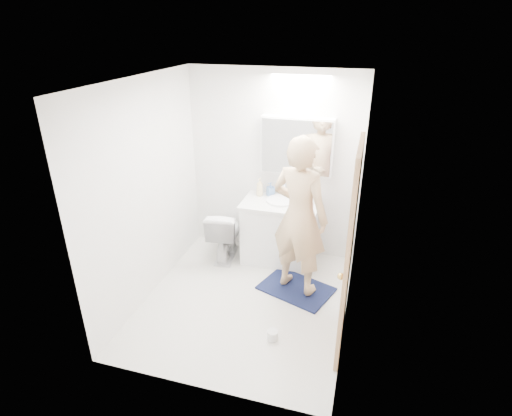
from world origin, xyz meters
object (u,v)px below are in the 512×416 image
(vanity_cabinet, at_px, (279,233))
(toothbrush_cup, at_px, (301,196))
(toilet, at_px, (225,233))
(toilet_paper_roll, at_px, (272,335))
(soap_bottle_b, at_px, (271,189))
(soap_bottle_a, at_px, (260,187))
(person, at_px, (300,217))
(medicine_cabinet, at_px, (297,146))

(vanity_cabinet, distance_m, toothbrush_cup, 0.55)
(toilet, distance_m, toilet_paper_roll, 1.70)
(soap_bottle_b, relative_size, toothbrush_cup, 1.64)
(soap_bottle_a, bearing_deg, person, -48.72)
(person, height_order, soap_bottle_a, person)
(toilet_paper_roll, bearing_deg, toilet, 125.97)
(vanity_cabinet, relative_size, toilet_paper_roll, 8.18)
(vanity_cabinet, height_order, soap_bottle_a, soap_bottle_a)
(toilet, relative_size, toothbrush_cup, 6.26)
(toilet, height_order, toilet_paper_roll, toilet)
(medicine_cabinet, distance_m, person, 1.00)
(toilet, bearing_deg, toilet_paper_roll, 118.44)
(soap_bottle_b, xyz_separation_m, toilet_paper_roll, (0.45, -1.65, -0.86))
(toilet, height_order, toothbrush_cup, toothbrush_cup)
(medicine_cabinet, xyz_separation_m, toilet_paper_roll, (0.14, -1.68, -1.45))
(person, relative_size, soap_bottle_b, 9.97)
(toilet, xyz_separation_m, toilet_paper_roll, (0.99, -1.36, -0.29))
(soap_bottle_a, bearing_deg, vanity_cabinet, -25.95)
(vanity_cabinet, distance_m, soap_bottle_a, 0.65)
(toilet, bearing_deg, soap_bottle_a, -153.90)
(medicine_cabinet, bearing_deg, vanity_cabinet, -123.90)
(soap_bottle_a, height_order, soap_bottle_b, soap_bottle_a)
(soap_bottle_a, distance_m, soap_bottle_b, 0.14)
(vanity_cabinet, bearing_deg, medicine_cabinet, 56.10)
(toilet, xyz_separation_m, toothbrush_cup, (0.93, 0.28, 0.53))
(medicine_cabinet, distance_m, toilet, 1.47)
(medicine_cabinet, bearing_deg, toothbrush_cup, -31.19)
(person, distance_m, toilet_paper_roll, 1.26)
(vanity_cabinet, relative_size, soap_bottle_a, 3.86)
(vanity_cabinet, bearing_deg, toothbrush_cup, 35.57)
(medicine_cabinet, bearing_deg, soap_bottle_b, -174.53)
(toothbrush_cup, bearing_deg, soap_bottle_a, -178.92)
(person, xyz_separation_m, toothbrush_cup, (-0.12, 0.76, -0.08))
(medicine_cabinet, relative_size, toilet_paper_roll, 8.00)
(toothbrush_cup, height_order, toilet_paper_roll, toothbrush_cup)
(vanity_cabinet, xyz_separation_m, soap_bottle_a, (-0.31, 0.15, 0.55))
(medicine_cabinet, relative_size, toilet, 1.28)
(toilet_paper_roll, bearing_deg, medicine_cabinet, 94.69)
(vanity_cabinet, relative_size, toothbrush_cup, 8.17)
(medicine_cabinet, xyz_separation_m, person, (0.21, -0.81, -0.55))
(toothbrush_cup, bearing_deg, person, -80.74)
(person, height_order, toothbrush_cup, person)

